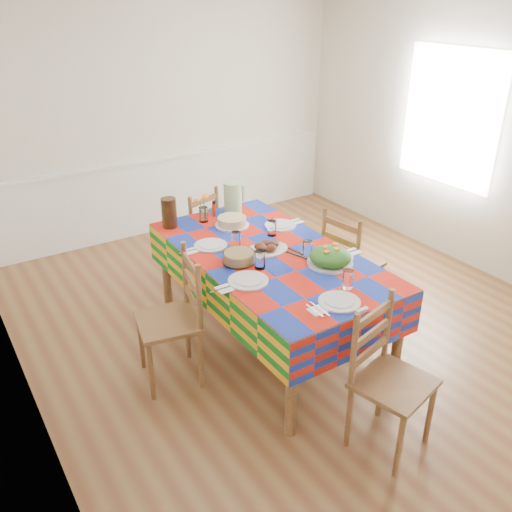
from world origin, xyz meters
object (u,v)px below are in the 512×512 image
Objects in this scene: green_pitcher at (233,197)px; chair_right at (349,264)px; chair_left at (174,320)px; meat_platter at (267,248)px; dining_table at (269,263)px; tea_pitcher at (169,213)px; chair_near at (388,380)px; chair_far at (195,235)px.

green_pitcher reaches higher than chair_right.
chair_left is 1.02× the size of chair_right.
dining_table is at bearing -91.62° from meat_platter.
tea_pitcher is at bearing 179.87° from green_pitcher.
tea_pitcher is at bearing 167.34° from chair_left.
chair_near is (-0.01, -1.35, -0.24)m from dining_table.
chair_left is at bearing -179.35° from dining_table.
meat_platter reaches higher than dining_table.
chair_near is (0.43, -2.26, -0.46)m from tea_pitcher.
tea_pitcher is (-0.64, 0.00, -0.01)m from green_pitcher.
tea_pitcher is 1.10m from chair_left.
green_pitcher reaches higher than chair_near.
chair_near reaches higher than dining_table.
chair_near reaches higher than chair_far.
dining_table is at bearing 70.84° from chair_far.
meat_platter is at bearing 88.38° from dining_table.
tea_pitcher reaches higher than chair_right.
chair_right reaches higher than dining_table.
dining_table is 1.04m from tea_pitcher.
chair_near reaches higher than chair_right.
meat_platter is 1.37× the size of tea_pitcher.
meat_platter is 0.93m from chair_right.
chair_near is 2.71m from chair_far.
chair_far is (0.01, 1.31, -0.39)m from meat_platter.
chair_left is at bearing 81.45° from chair_right.
chair_left reaches higher than dining_table.
meat_platter is 1.26× the size of green_pitcher.
chair_left is (-0.41, -0.92, -0.45)m from tea_pitcher.
chair_right is (0.66, -0.91, -0.48)m from green_pitcher.
green_pitcher is 2.32m from chair_near.
chair_near is at bearing -90.52° from meat_platter.
chair_near is at bearing -95.35° from green_pitcher.
meat_platter is 1.44m from chair_near.
chair_near is 1.01× the size of chair_right.
meat_platter is at bearing 75.60° from chair_near.
green_pitcher is (0.20, 0.91, 0.24)m from dining_table.
green_pitcher is at bearing 142.56° from chair_left.
chair_near is at bearing 70.90° from chair_far.
chair_right is at bearing 43.29° from chair_near.
meat_platter is at bearing -102.98° from green_pitcher.
green_pitcher is at bearing 77.55° from dining_table.
chair_near is at bearing -79.22° from tea_pitcher.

